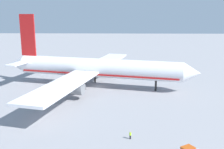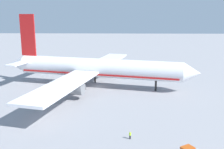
{
  "view_description": "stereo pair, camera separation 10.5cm",
  "coord_description": "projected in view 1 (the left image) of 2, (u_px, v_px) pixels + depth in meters",
  "views": [
    {
      "loc": [
        8.12,
        -90.51,
        24.7
      ],
      "look_at": [
        5.18,
        -3.29,
        5.16
      ],
      "focal_mm": 41.62,
      "sensor_mm": 36.0,
      "label": 1
    },
    {
      "loc": [
        8.22,
        -90.51,
        24.7
      ],
      "look_at": [
        5.18,
        -3.29,
        5.16
      ],
      "focal_mm": 41.62,
      "sensor_mm": 36.0,
      "label": 2
    }
  ],
  "objects": [
    {
      "name": "traffic_cone_1",
      "position": [
        136.0,
        65.0,
        134.92
      ],
      "size": [
        0.36,
        0.36,
        0.55
      ],
      "primitive_type": "cone",
      "color": "orange",
      "rests_on": "ground"
    },
    {
      "name": "ground_plane",
      "position": [
        98.0,
        86.0,
        93.94
      ],
      "size": [
        600.0,
        600.0,
        0.0
      ],
      "primitive_type": "plane",
      "color": "gray"
    },
    {
      "name": "ground_worker_0",
      "position": [
        130.0,
        135.0,
        53.39
      ],
      "size": [
        0.56,
        0.56,
        1.63
      ],
      "color": "black",
      "rests_on": "ground"
    },
    {
      "name": "airliner",
      "position": [
        94.0,
        68.0,
        92.73
      ],
      "size": [
        70.66,
        80.7,
        25.62
      ],
      "color": "white",
      "rests_on": "ground"
    }
  ]
}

